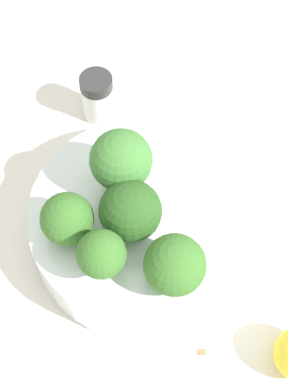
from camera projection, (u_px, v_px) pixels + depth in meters
name	position (u px, v px, depth m)	size (l,w,h in m)	color
ground_plane	(144.00, 236.00, 0.61)	(3.00, 3.00, 0.00)	silver
bowl	(144.00, 224.00, 0.59)	(0.21, 0.21, 0.05)	silver
broccoli_floret_0	(129.00, 211.00, 0.53)	(0.05, 0.05, 0.06)	#8EB770
broccoli_floret_1	(121.00, 161.00, 0.54)	(0.05, 0.05, 0.07)	#8EB770
broccoli_floret_2	(67.00, 219.00, 0.53)	(0.05, 0.05, 0.05)	#8EB770
broccoli_floret_3	(175.00, 265.00, 0.51)	(0.05, 0.05, 0.05)	#8EB770
broccoli_floret_4	(101.00, 255.00, 0.51)	(0.04, 0.04, 0.06)	#84AD66
pepper_shaker	(97.00, 97.00, 0.65)	(0.03, 0.03, 0.06)	silver
almond_crumb_1	(202.00, 351.00, 0.55)	(0.01, 0.00, 0.01)	olive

